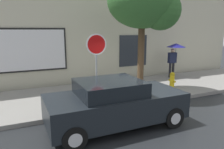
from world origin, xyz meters
The scene contains 8 objects.
ground_plane centered at (0.00, 0.00, 0.00)m, with size 60.00×60.00×0.00m, color black.
sidewalk centered at (0.00, 3.00, 0.07)m, with size 20.00×4.00×0.15m, color gray.
building_facade centered at (-0.02, 5.50, 3.48)m, with size 20.00×0.67×7.00m.
parked_car centered at (-1.23, -0.05, 0.72)m, with size 4.15×1.92×1.45m.
fire_hydrant centered at (2.84, 2.19, 0.54)m, with size 0.30×0.44×0.80m.
pedestrian_with_umbrella centered at (4.63, 4.19, 1.76)m, with size 1.09×1.09×1.98m.
street_tree centered at (1.24, 2.18, 3.97)m, with size 2.99×2.54×5.04m.
stop_sign centered at (-1.19, 1.61, 2.01)m, with size 0.76×0.10×2.63m.
Camera 1 is at (-3.86, -5.61, 2.92)m, focal length 34.27 mm.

